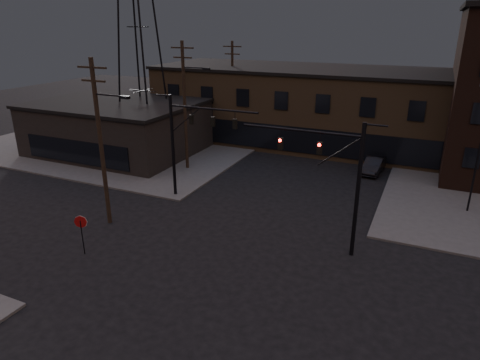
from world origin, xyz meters
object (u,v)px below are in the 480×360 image
parked_car_lot_b (467,166)px  car_crossing (374,165)px  traffic_signal_far (187,136)px  traffic_signal_near (339,174)px  stop_sign (81,226)px

parked_car_lot_b → car_crossing: size_ratio=1.08×
car_crossing → traffic_signal_far: bearing=-130.4°
parked_car_lot_b → traffic_signal_far: bearing=117.4°
traffic_signal_near → car_crossing: 16.26m
traffic_signal_near → parked_car_lot_b: traffic_signal_near is taller
stop_sign → car_crossing: bearing=58.7°
traffic_signal_near → parked_car_lot_b: 20.60m
traffic_signal_far → car_crossing: size_ratio=1.87×
parked_car_lot_b → car_crossing: 8.23m
parked_car_lot_b → stop_sign: bearing=130.1°
traffic_signal_near → stop_sign: 15.17m
traffic_signal_near → car_crossing: traffic_signal_near is taller
traffic_signal_near → traffic_signal_far: same height
traffic_signal_near → stop_sign: bearing=-154.1°
car_crossing → parked_car_lot_b: bearing=25.3°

